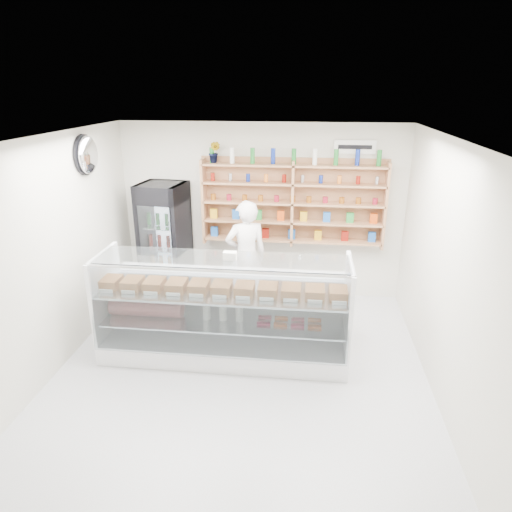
# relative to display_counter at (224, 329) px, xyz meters

# --- Properties ---
(room) EXTENTS (5.00, 5.00, 5.00)m
(room) POSITION_rel_display_counter_xyz_m (0.27, -0.49, 1.03)
(room) COLOR silver
(room) RESTS_ON ground
(display_counter) EXTENTS (3.12, 0.93, 1.36)m
(display_counter) POSITION_rel_display_counter_xyz_m (0.00, 0.00, 0.00)
(display_counter) COLOR white
(display_counter) RESTS_ON floor
(shop_worker) EXTENTS (0.74, 0.61, 1.74)m
(shop_worker) POSITION_rel_display_counter_xyz_m (0.10, 1.36, 0.50)
(shop_worker) COLOR white
(shop_worker) RESTS_ON floor
(drinks_cooler) EXTENTS (0.77, 0.75, 1.90)m
(drinks_cooler) POSITION_rel_display_counter_xyz_m (-1.25, 1.64, 0.58)
(drinks_cooler) COLOR black
(drinks_cooler) RESTS_ON floor
(wall_shelving) EXTENTS (2.84, 0.28, 1.33)m
(wall_shelving) POSITION_rel_display_counter_xyz_m (0.77, 1.85, 1.22)
(wall_shelving) COLOR #A26D4C
(wall_shelving) RESTS_ON back_wall
(potted_plant) EXTENTS (0.20, 0.17, 0.33)m
(potted_plant) POSITION_rel_display_counter_xyz_m (-0.45, 1.85, 1.99)
(potted_plant) COLOR #1E6626
(potted_plant) RESTS_ON wall_shelving
(security_mirror) EXTENTS (0.15, 0.50, 0.50)m
(security_mirror) POSITION_rel_display_counter_xyz_m (-1.90, 0.71, 2.08)
(security_mirror) COLOR silver
(security_mirror) RESTS_ON left_wall
(wall_sign) EXTENTS (0.62, 0.03, 0.20)m
(wall_sign) POSITION_rel_display_counter_xyz_m (1.67, 1.98, 2.08)
(wall_sign) COLOR white
(wall_sign) RESTS_ON back_wall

